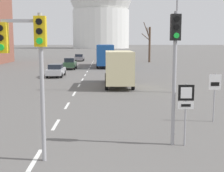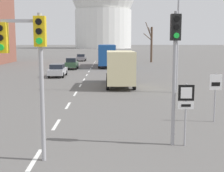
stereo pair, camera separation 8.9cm
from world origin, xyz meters
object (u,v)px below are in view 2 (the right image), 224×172
at_px(sedan_near_right, 58,70).
at_px(sedan_far_left, 111,56).
at_px(speed_limit_sign, 215,89).
at_px(city_bus, 107,54).
at_px(route_sign_post, 186,104).
at_px(traffic_signal_centre_tall, 27,51).
at_px(street_lamp_right, 175,17).
at_px(traffic_signal_near_right, 175,53).
at_px(sedan_near_left, 81,57).
at_px(sedan_mid_centre, 72,63).
at_px(delivery_truck, 120,67).

height_order(sedan_near_right, sedan_far_left, sedan_far_left).
xyz_separation_m(speed_limit_sign, city_bus, (-5.33, 34.83, 0.42)).
relative_size(route_sign_post, sedan_far_left, 0.62).
bearing_deg(traffic_signal_centre_tall, street_lamp_right, 61.29).
height_order(speed_limit_sign, city_bus, city_bus).
xyz_separation_m(traffic_signal_centre_tall, route_sign_post, (5.51, 1.40, -2.02)).
height_order(street_lamp_right, city_bus, street_lamp_right).
xyz_separation_m(traffic_signal_near_right, sedan_near_right, (-8.17, 23.93, -2.78)).
relative_size(street_lamp_right, sedan_near_right, 2.20).
xyz_separation_m(traffic_signal_centre_tall, city_bus, (2.53, 39.80, -1.61)).
distance_m(speed_limit_sign, sedan_near_left, 50.85).
xyz_separation_m(sedan_mid_centre, sedan_far_left, (6.02, 23.94, -0.00)).
bearing_deg(city_bus, traffic_signal_near_right, -86.20).
bearing_deg(street_lamp_right, speed_limit_sign, -88.93).
relative_size(sedan_near_left, sedan_near_right, 0.97).
height_order(sedan_near_right, delivery_truck, delivery_truck).
height_order(sedan_far_left, city_bus, city_bus).
relative_size(street_lamp_right, sedan_near_left, 2.26).
bearing_deg(route_sign_post, sedan_far_left, 92.07).
bearing_deg(route_sign_post, traffic_signal_near_right, 164.35).
xyz_separation_m(traffic_signal_centre_tall, sedan_mid_centre, (-2.60, 35.11, -2.81)).
xyz_separation_m(speed_limit_sign, sedan_far_left, (-4.44, 54.08, -0.79)).
xyz_separation_m(route_sign_post, sedan_near_left, (-8.34, 53.28, -0.88)).
bearing_deg(sedan_near_right, sedan_near_left, 89.47).
height_order(traffic_signal_near_right, sedan_far_left, traffic_signal_near_right).
xyz_separation_m(street_lamp_right, city_bus, (-5.16, 25.77, -3.79)).
xyz_separation_m(traffic_signal_centre_tall, street_lamp_right, (7.69, 14.04, 2.19)).
xyz_separation_m(sedan_near_left, city_bus, (5.36, -14.88, 1.29)).
bearing_deg(route_sign_post, speed_limit_sign, 56.63).
height_order(traffic_signal_centre_tall, street_lamp_right, street_lamp_right).
bearing_deg(speed_limit_sign, sedan_mid_centre, 109.14).
height_order(route_sign_post, sedan_near_right, route_sign_post).
height_order(sedan_far_left, delivery_truck, delivery_truck).
xyz_separation_m(traffic_signal_near_right, delivery_truck, (-1.38, 16.10, -1.82)).
xyz_separation_m(city_bus, delivery_truck, (1.16, -22.18, -0.35)).
distance_m(traffic_signal_centre_tall, sedan_far_left, 59.22).
distance_m(route_sign_post, street_lamp_right, 13.49).
bearing_deg(sedan_near_left, street_lamp_right, -75.49).
distance_m(sedan_far_left, city_bus, 19.31).
bearing_deg(sedan_near_right, sedan_mid_centre, 87.01).
bearing_deg(city_bus, sedan_mid_centre, -137.54).
xyz_separation_m(sedan_mid_centre, delivery_truck, (6.28, -17.49, 0.85)).
xyz_separation_m(sedan_near_right, delivery_truck, (6.79, -7.83, 0.96)).
height_order(street_lamp_right, sedan_far_left, street_lamp_right).
bearing_deg(city_bus, speed_limit_sign, -81.30).
bearing_deg(city_bus, delivery_truck, -87.01).
relative_size(traffic_signal_near_right, speed_limit_sign, 2.09).
bearing_deg(street_lamp_right, traffic_signal_centre_tall, -118.71).
distance_m(traffic_signal_near_right, traffic_signal_centre_tall, 5.29).
relative_size(traffic_signal_near_right, delivery_truck, 0.70).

